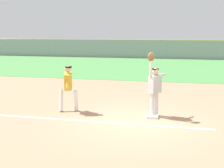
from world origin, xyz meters
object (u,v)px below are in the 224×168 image
at_px(first_base, 153,116).
at_px(runner, 68,85).
at_px(parked_car_tan, 110,50).
at_px(parked_car_black, 213,51).
at_px(fielder, 154,85).
at_px(parked_car_silver, 158,50).
at_px(parked_car_red, 58,49).
at_px(baseball, 152,65).

distance_m(first_base, runner, 3.30).
distance_m(parked_car_tan, parked_car_black, 12.34).
xyz_separation_m(fielder, parked_car_black, (4.62, 25.90, -0.45)).
bearing_deg(first_base, parked_car_silver, 93.55).
xyz_separation_m(parked_car_silver, parked_car_black, (6.28, -0.42, 0.00)).
height_order(fielder, parked_car_red, fielder).
relative_size(fielder, parked_car_red, 0.50).
height_order(fielder, parked_car_tan, fielder).
height_order(parked_car_red, parked_car_silver, same).
xyz_separation_m(parked_car_tan, parked_car_silver, (6.04, -0.20, 0.00)).
height_order(first_base, parked_car_red, parked_car_red).
distance_m(baseball, parked_car_red, 29.79).
bearing_deg(parked_car_tan, parked_car_black, -2.25).
bearing_deg(runner, baseball, -9.99).
bearing_deg(parked_car_black, fielder, -98.36).
xyz_separation_m(parked_car_tan, parked_car_black, (12.32, -0.62, 0.00)).
xyz_separation_m(runner, parked_car_black, (7.79, 25.95, -0.32)).
bearing_deg(runner, first_base, -18.65).
relative_size(first_base, baseball, 5.14).
bearing_deg(fielder, parked_car_red, -23.91).
height_order(runner, baseball, baseball).
xyz_separation_m(first_base, parked_car_silver, (-1.65, 26.51, 0.63)).
bearing_deg(parked_car_silver, parked_car_tan, 172.25).
xyz_separation_m(baseball, parked_car_red, (-14.45, 26.03, -1.11)).
distance_m(fielder, parked_car_red, 30.08).
bearing_deg(first_base, runner, 177.52).
bearing_deg(fielder, parked_car_black, -63.05).
relative_size(baseball, parked_car_red, 0.02).
xyz_separation_m(runner, parked_car_silver, (1.51, 26.37, -0.32)).
bearing_deg(runner, parked_car_black, 57.11).
bearing_deg(parked_car_black, first_base, -98.32).
xyz_separation_m(runner, parked_car_tan, (-4.53, 26.57, -0.32)).
bearing_deg(parked_car_black, baseball, -98.77).
distance_m(fielder, parked_car_tan, 27.62).
distance_m(first_base, parked_car_tan, 27.80).
distance_m(runner, baseball, 3.15).
xyz_separation_m(fielder, runner, (-3.17, -0.05, -0.12)).
distance_m(parked_car_red, parked_car_tan, 6.90).
height_order(first_base, runner, runner).
distance_m(parked_car_red, parked_car_silver, 12.93).
bearing_deg(parked_car_silver, runner, -99.14).
height_order(runner, parked_car_red, runner).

